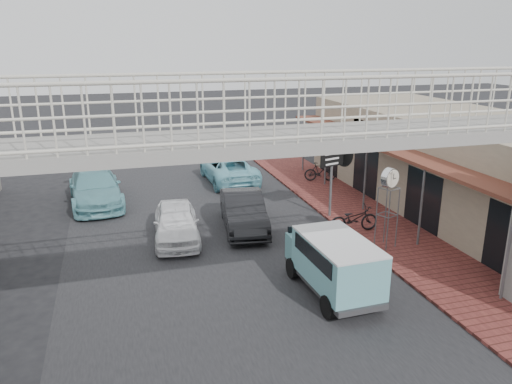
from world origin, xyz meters
TOP-DOWN VIEW (x-y plane):
  - ground at (0.00, 0.00)m, footprint 120.00×120.00m
  - road_strip at (0.00, 0.00)m, footprint 10.00×60.00m
  - sidewalk at (6.50, 3.00)m, footprint 3.00×40.00m
  - shophouse_row at (10.97, 4.00)m, footprint 7.20×18.00m
  - footbridge at (0.00, -4.00)m, footprint 16.40×2.40m
  - white_hatchback at (-1.13, 4.07)m, footprint 1.94×4.05m
  - dark_sedan at (1.50, 4.49)m, footprint 2.05×4.43m
  - angkot_curb at (2.50, 11.21)m, footprint 2.37×4.97m
  - angkot_far at (-4.00, 9.31)m, footprint 2.54×5.37m
  - angkot_van at (2.61, -1.26)m, footprint 1.74×3.58m
  - motorcycle_near at (5.30, 2.78)m, footprint 1.93×0.72m
  - motorcycle_far at (6.93, 9.67)m, footprint 1.66×0.91m
  - street_clock at (5.71, 1.18)m, footprint 0.73×0.69m
  - arrow_sign at (5.94, 4.87)m, footprint 1.88×1.25m

SIDE VIEW (x-z plane):
  - ground at x=0.00m, z-range 0.00..0.00m
  - road_strip at x=0.00m, z-range 0.00..0.01m
  - sidewalk at x=6.50m, z-range 0.00..0.10m
  - motorcycle_far at x=6.93m, z-range 0.10..1.06m
  - motorcycle_near at x=5.30m, z-range 0.10..1.10m
  - white_hatchback at x=-1.13m, z-range 0.00..1.33m
  - angkot_curb at x=2.50m, z-range 0.00..1.37m
  - dark_sedan at x=1.50m, z-range 0.00..1.41m
  - angkot_far at x=-4.00m, z-range 0.00..1.51m
  - angkot_van at x=2.61m, z-range 0.23..1.96m
  - shophouse_row at x=10.97m, z-range 0.01..4.01m
  - street_clock at x=5.71m, z-range 1.03..3.84m
  - arrow_sign at x=5.94m, z-range 1.06..4.16m
  - footbridge at x=0.00m, z-range 0.01..6.35m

